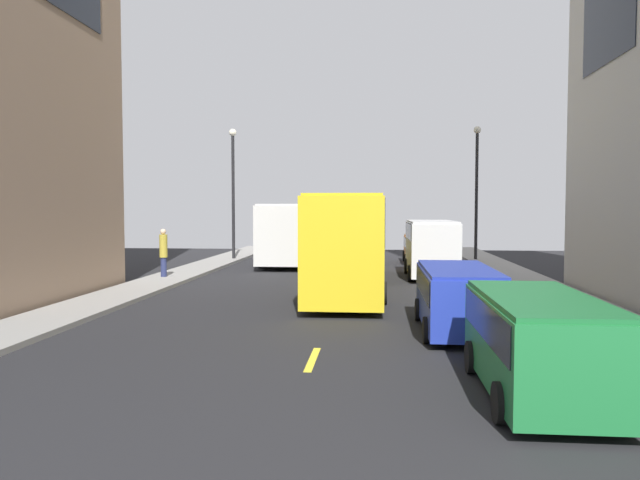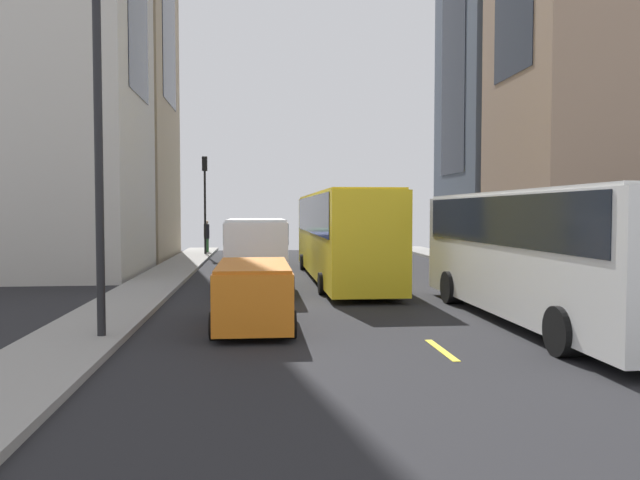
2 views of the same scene
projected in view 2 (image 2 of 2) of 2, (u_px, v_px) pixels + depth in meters
name	position (u px, v px, depth m)	size (l,w,h in m)	color
ground_plane	(350.00, 281.00, 25.27)	(41.54, 41.54, 0.00)	black
sidewalk_west	(532.00, 278.00, 26.05)	(2.13, 44.00, 0.15)	gray
sidewalk_east	(157.00, 282.00, 24.49)	(2.13, 44.00, 0.15)	gray
lane_stripe_0	(308.00, 250.00, 46.14)	(0.16, 2.00, 0.01)	yellow
lane_stripe_1	(319.00, 258.00, 37.79)	(0.16, 2.00, 0.01)	yellow
lane_stripe_2	(337.00, 271.00, 29.45)	(0.16, 2.00, 0.01)	yellow
lane_stripe_3	(368.00, 295.00, 21.10)	(0.16, 2.00, 0.01)	yellow
lane_stripe_4	(441.00, 350.00, 12.75)	(0.16, 2.00, 0.01)	yellow
building_west_0	(522.00, 76.00, 40.75)	(9.37, 8.60, 23.54)	#4C5666
city_bus_white	(541.00, 245.00, 15.74)	(2.80, 11.43, 3.35)	silver
streetcar_yellow	(340.00, 229.00, 25.87)	(2.70, 14.62, 3.59)	yellow
delivery_van_white	(256.00, 249.00, 22.19)	(2.25, 5.07, 2.58)	white
car_green_0	(253.00, 240.00, 39.45)	(1.96, 4.39, 1.70)	#1E7238
car_orange_1	(253.00, 290.00, 15.15)	(1.93, 4.19, 1.59)	orange
car_blue_2	(264.00, 245.00, 34.22)	(1.95, 4.60, 1.64)	#2338AD
pedestrian_crossing_near	(207.00, 235.00, 41.29)	(0.37, 0.37, 2.10)	#336B38
pedestrian_walking_far	(545.00, 250.00, 25.40)	(0.34, 0.34, 2.10)	navy
traffic_light_near_corner	(205.00, 187.00, 39.32)	(0.32, 0.44, 6.16)	black
streetlamp_far	(98.00, 118.00, 13.30)	(0.44, 0.44, 7.75)	black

